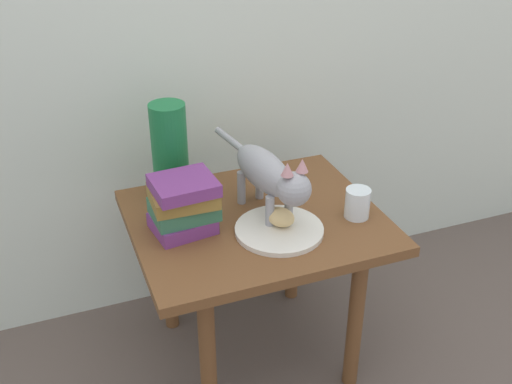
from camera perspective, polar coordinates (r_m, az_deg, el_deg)
ground_plane at (r=2.05m, az=0.00°, el=-14.33°), size 6.00×6.00×0.00m
side_table at (r=1.78m, az=0.00°, el=-4.31°), size 0.69×0.58×0.50m
plate at (r=1.67m, az=2.14°, el=-3.49°), size 0.24×0.24×0.01m
bread_roll at (r=1.67m, az=2.26°, el=-2.30°), size 0.09×0.10×0.05m
cat at (r=1.67m, az=1.23°, el=1.59°), size 0.13×0.48×0.23m
book_stack at (r=1.65m, az=-6.68°, el=-1.06°), size 0.18×0.16×0.16m
green_vase at (r=1.79m, az=-7.89°, el=3.66°), size 0.10×0.10×0.29m
candle_jar at (r=1.74m, az=9.27°, el=-1.15°), size 0.07×0.07×0.08m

